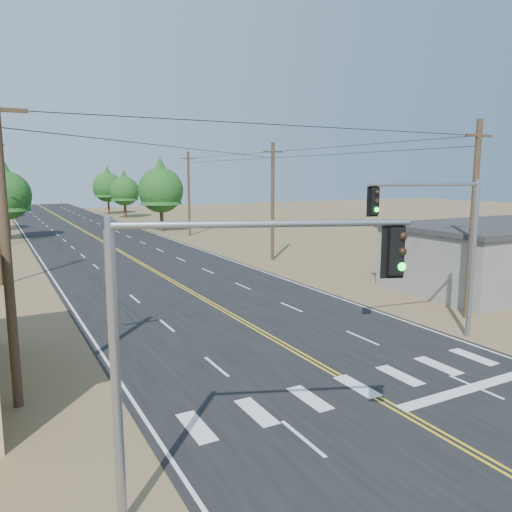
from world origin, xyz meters
TOP-DOWN VIEW (x-y plane):
  - road at (0.00, 30.00)m, footprint 15.00×200.00m
  - building_right at (19.00, 16.00)m, footprint 15.00×8.00m
  - utility_pole_left_near at (-10.50, 12.00)m, footprint 1.80×0.30m
  - utility_pole_right_near at (10.50, 12.00)m, footprint 1.80×0.30m
  - utility_pole_right_mid at (10.50, 32.00)m, footprint 1.80×0.30m
  - utility_pole_right_far at (10.50, 52.00)m, footprint 1.80×0.30m
  - signal_mast_left at (-7.23, 4.23)m, footprint 5.69×2.49m
  - signal_mast_right at (6.38, 10.11)m, footprint 5.70×0.95m
  - tree_left_near at (-9.00, 58.04)m, footprint 5.45×5.45m
  - tree_right_near at (9.00, 58.17)m, footprint 5.79×5.79m
  - tree_right_mid at (9.83, 81.05)m, footprint 4.93×4.93m
  - tree_right_far at (9.00, 90.16)m, footprint 5.39×5.39m

SIDE VIEW (x-z plane):
  - road at x=0.00m, z-range 0.00..0.02m
  - building_right at x=19.00m, z-range 0.00..4.00m
  - signal_mast_left at x=-7.23m, z-range 1.20..7.75m
  - signal_mast_right at x=6.38m, z-range 1.24..8.36m
  - tree_right_mid at x=9.83m, z-range 0.91..9.12m
  - utility_pole_left_near at x=-10.50m, z-range 0.12..10.12m
  - utility_pole_right_near at x=10.50m, z-range 0.12..10.12m
  - utility_pole_right_mid at x=10.50m, z-range 0.12..10.12m
  - utility_pole_right_far at x=10.50m, z-range 0.12..10.12m
  - tree_right_far at x=9.00m, z-range 1.01..10.00m
  - tree_left_near at x=-9.00m, z-range 1.01..10.10m
  - tree_right_near at x=9.00m, z-range 1.08..10.72m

